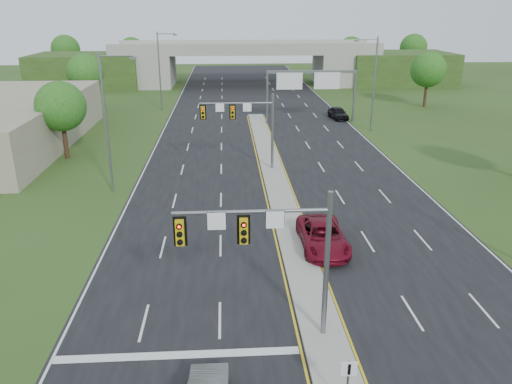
{
  "coord_description": "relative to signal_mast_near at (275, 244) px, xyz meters",
  "views": [
    {
      "loc": [
        -4.24,
        -18.85,
        14.01
      ],
      "look_at": [
        -2.37,
        10.98,
        3.0
      ],
      "focal_mm": 35.0,
      "sensor_mm": 36.0,
      "label": 1
    }
  ],
  "objects": [
    {
      "name": "ground",
      "position": [
        2.26,
        0.07,
        -4.73
      ],
      "size": [
        240.0,
        240.0,
        0.0
      ],
      "primitive_type": "plane",
      "color": "#2D4117",
      "rests_on": "ground"
    },
    {
      "name": "road",
      "position": [
        2.26,
        35.07,
        -4.72
      ],
      "size": [
        24.0,
        160.0,
        0.02
      ],
      "primitive_type": "cube",
      "color": "black",
      "rests_on": "ground"
    },
    {
      "name": "median",
      "position": [
        2.26,
        23.07,
        -4.63
      ],
      "size": [
        2.0,
        54.0,
        0.16
      ],
      "primitive_type": "cube",
      "color": "gray",
      "rests_on": "road"
    },
    {
      "name": "lane_markings",
      "position": [
        1.66,
        28.99,
        -4.7
      ],
      "size": [
        23.72,
        160.0,
        0.01
      ],
      "color": "gold",
      "rests_on": "road"
    },
    {
      "name": "signal_mast_near",
      "position": [
        0.0,
        0.0,
        0.0
      ],
      "size": [
        6.62,
        0.6,
        7.0
      ],
      "color": "slate",
      "rests_on": "ground"
    },
    {
      "name": "signal_mast_far",
      "position": [
        0.0,
        25.0,
        0.0
      ],
      "size": [
        6.62,
        0.6,
        7.0
      ],
      "color": "slate",
      "rests_on": "ground"
    },
    {
      "name": "keep_right_sign",
      "position": [
        2.26,
        -4.45,
        -3.21
      ],
      "size": [
        0.6,
        0.13,
        2.2
      ],
      "color": "slate",
      "rests_on": "ground"
    },
    {
      "name": "sign_gantry",
      "position": [
        8.95,
        44.99,
        0.51
      ],
      "size": [
        11.58,
        0.44,
        6.67
      ],
      "color": "slate",
      "rests_on": "ground"
    },
    {
      "name": "overpass",
      "position": [
        2.26,
        80.07,
        -1.17
      ],
      "size": [
        80.0,
        14.0,
        8.1
      ],
      "color": "gray",
      "rests_on": "ground"
    },
    {
      "name": "lightpole_l_mid",
      "position": [
        -11.03,
        20.07,
        1.38
      ],
      "size": [
        2.85,
        0.25,
        11.0
      ],
      "color": "slate",
      "rests_on": "ground"
    },
    {
      "name": "lightpole_l_far",
      "position": [
        -11.03,
        55.07,
        1.38
      ],
      "size": [
        2.85,
        0.25,
        11.0
      ],
      "color": "slate",
      "rests_on": "ground"
    },
    {
      "name": "lightpole_r_far",
      "position": [
        15.56,
        40.07,
        1.38
      ],
      "size": [
        2.85,
        0.25,
        11.0
      ],
      "color": "slate",
      "rests_on": "ground"
    },
    {
      "name": "tree_l_near",
      "position": [
        -17.74,
        30.07,
        0.45
      ],
      "size": [
        4.8,
        4.8,
        7.6
      ],
      "color": "#382316",
      "rests_on": "ground"
    },
    {
      "name": "tree_l_mid",
      "position": [
        -21.74,
        55.07,
        0.78
      ],
      "size": [
        5.2,
        5.2,
        8.12
      ],
      "color": "#382316",
      "rests_on": "ground"
    },
    {
      "name": "tree_r_mid",
      "position": [
        28.26,
        55.07,
        0.78
      ],
      "size": [
        5.2,
        5.2,
        8.12
      ],
      "color": "#382316",
      "rests_on": "ground"
    },
    {
      "name": "tree_back_a",
      "position": [
        -35.74,
        94.07,
        1.11
      ],
      "size": [
        6.0,
        6.0,
        8.85
      ],
      "color": "#382316",
      "rests_on": "ground"
    },
    {
      "name": "tree_back_b",
      "position": [
        -21.74,
        94.07,
        0.78
      ],
      "size": [
        5.6,
        5.6,
        8.32
      ],
      "color": "#382316",
      "rests_on": "ground"
    },
    {
      "name": "tree_back_c",
      "position": [
        26.26,
        94.07,
        0.78
      ],
      "size": [
        5.6,
        5.6,
        8.32
      ],
      "color": "#382316",
      "rests_on": "ground"
    },
    {
      "name": "tree_back_d",
      "position": [
        40.26,
        94.07,
        1.11
      ],
      "size": [
        6.0,
        6.0,
        8.85
      ],
      "color": "#382316",
      "rests_on": "ground"
    },
    {
      "name": "car_far_a",
      "position": [
        3.89,
        8.82,
        -3.9
      ],
      "size": [
        2.7,
        5.83,
        1.62
      ],
      "primitive_type": "imported",
      "rotation": [
        0.0,
        0.0,
        -0.0
      ],
      "color": "maroon",
      "rests_on": "road"
    },
    {
      "name": "car_far_c",
      "position": [
        13.26,
        47.14,
        -3.93
      ],
      "size": [
        2.37,
        4.75,
        1.56
      ],
      "primitive_type": "imported",
      "rotation": [
        0.0,
        0.0,
        0.12
      ],
      "color": "black",
      "rests_on": "road"
    }
  ]
}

